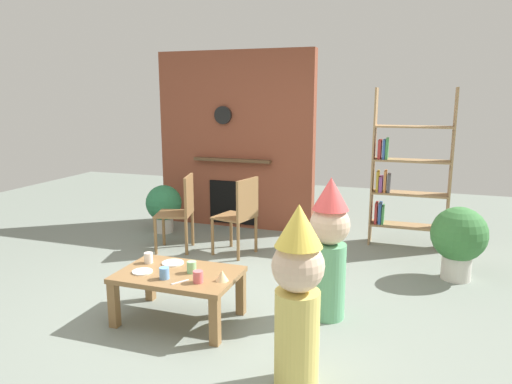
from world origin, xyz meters
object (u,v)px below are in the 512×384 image
Objects in this scene: paper_cup_near_left at (149,258)px; paper_cup_center at (164,273)px; bookshelf at (403,175)px; paper_cup_far_left at (192,267)px; potted_plant_tall at (459,238)px; dining_chair_left at (181,208)px; paper_plate_rear at (142,272)px; paper_plate_front at (173,263)px; birthday_cake_slice at (222,276)px; paper_cup_near_right at (198,277)px; child_in_pink at (329,245)px; child_with_cone_hat at (298,292)px; dining_chair_middle at (241,212)px; potted_plant_short at (164,205)px; coffee_table at (179,280)px.

paper_cup_center is at bearing -41.49° from paper_cup_near_left.
bookshelf is 3.06m from paper_cup_far_left.
dining_chair_left is at bearing -178.81° from potted_plant_tall.
paper_plate_rear is at bearing -162.24° from paper_cup_far_left.
paper_plate_front is 0.58m from birthday_cake_slice.
child_in_pink reaches higher than paper_cup_near_right.
paper_cup_center reaches higher than paper_plate_front.
birthday_cake_slice is at bearing 13.53° from paper_cup_center.
dining_chair_left is (-0.47, 1.51, 0.06)m from paper_cup_near_left.
paper_cup_near_left is 0.76m from birthday_cake_slice.
child_in_pink is at bearing 133.99° from dining_chair_left.
potted_plant_tall reaches higher than paper_cup_near_right.
child_with_cone_hat is at bearing -18.88° from paper_cup_center.
paper_plate_rear is 1.80m from dining_chair_left.
dining_chair_middle is (-1.21, 2.23, -0.11)m from child_with_cone_hat.
paper_plate_front and paper_plate_rear have the same top height.
child_in_pink is at bearing -130.89° from potted_plant_tall.
paper_plate_rear is (0.07, -0.21, -0.04)m from paper_cup_near_left.
bookshelf is 1.22m from potted_plant_tall.
potted_plant_short is (-2.52, 2.77, -0.25)m from child_with_cone_hat.
paper_cup_far_left is at bearing 51.97° from paper_cup_center.
paper_cup_far_left is at bearing 0.62° from child_in_pink.
child_with_cone_hat is (1.15, -0.39, 0.17)m from paper_cup_center.
potted_plant_tall is at bearing 31.63° from paper_cup_near_left.
paper_plate_rear is at bearing -117.30° from paper_plate_front.
potted_plant_short is (-1.26, 2.05, -0.04)m from paper_plate_front.
dining_chair_left reaches higher than paper_cup_far_left.
bookshelf is 2.01m from dining_chair_middle.
dining_chair_middle is (-0.06, 1.83, 0.06)m from paper_cup_center.
child_in_pink is at bearing -102.44° from bookshelf.
birthday_cake_slice reaches higher than coffee_table.
paper_cup_far_left is at bearing -29.23° from paper_plate_front.
potted_plant_short is (-3.02, -0.44, -0.50)m from bookshelf.
birthday_cake_slice is at bearing -14.53° from paper_cup_far_left.
child_with_cone_hat is at bearing 67.49° from child_in_pink.
birthday_cake_slice is (0.44, 0.11, -0.00)m from paper_cup_center.
birthday_cake_slice reaches higher than paper_plate_front.
dining_chair_middle is 1.42m from potted_plant_short.
dining_chair_left is 0.85m from potted_plant_short.
coffee_table is 0.23m from paper_plate_front.
paper_cup_near_left is at bearing -148.37° from potted_plant_tall.
child_in_pink is (1.41, 0.54, 0.21)m from paper_plate_rear.
paper_cup_near_right is (-1.38, -2.79, -0.41)m from bookshelf.
paper_cup_far_left reaches higher than coffee_table.
paper_cup_center is at bearing 98.74° from dining_chair_left.
paper_cup_center is 0.23m from paper_cup_far_left.
coffee_table is at bearing -121.36° from bookshelf.
paper_plate_front is 0.16× the size of child_in_pink.
paper_cup_center is 1.33m from child_in_pink.
paper_cup_far_left is (-1.51, -2.63, -0.41)m from bookshelf.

